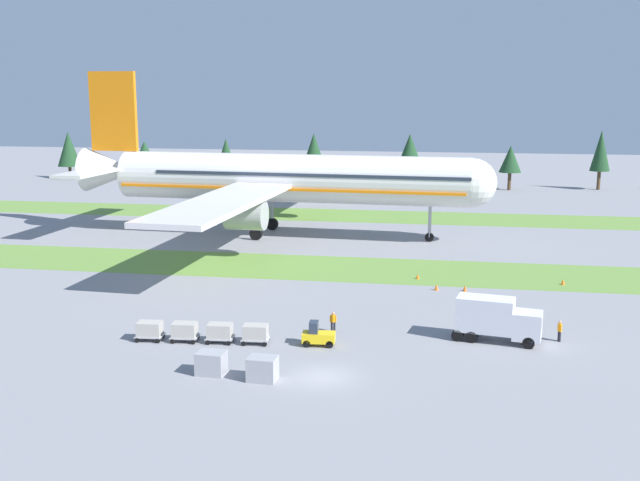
{
  "coord_description": "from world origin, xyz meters",
  "views": [
    {
      "loc": [
        8.45,
        -50.97,
        20.1
      ],
      "look_at": [
        -5.22,
        29.26,
        4.0
      ],
      "focal_mm": 43.17,
      "sensor_mm": 36.0,
      "label": 1
    }
  ],
  "objects": [
    {
      "name": "ground_plane",
      "position": [
        0.0,
        0.0,
        0.0
      ],
      "size": [
        400.0,
        400.0,
        0.0
      ],
      "primitive_type": "plane",
      "color": "gray"
    },
    {
      "name": "grass_strip_far",
      "position": [
        0.0,
        70.38,
        0.0
      ],
      "size": [
        320.0,
        12.51,
        0.01
      ],
      "primitive_type": "cube",
      "color": "olive",
      "rests_on": "ground"
    },
    {
      "name": "baggage_tug",
      "position": [
        -1.54,
        6.64,
        0.81
      ],
      "size": [
        2.69,
        1.49,
        1.97
      ],
      "rotation": [
        0.0,
        0.0,
        -1.5
      ],
      "color": "yellow",
      "rests_on": "ground"
    },
    {
      "name": "catering_truck",
      "position": [
        12.49,
        10.07,
        1.95
      ],
      "size": [
        7.24,
        3.44,
        3.58
      ],
      "rotation": [
        0.0,
        0.0,
        -1.74
      ],
      "color": "silver",
      "rests_on": "ground"
    },
    {
      "name": "taxiway_marker_2",
      "position": [
        5.33,
        30.0,
        0.27
      ],
      "size": [
        0.44,
        0.44,
        0.54
      ],
      "primitive_type": "cone",
      "color": "orange",
      "rests_on": "ground"
    },
    {
      "name": "taxiway_marker_1",
      "position": [
        7.41,
        25.53,
        0.31
      ],
      "size": [
        0.44,
        0.44,
        0.62
      ],
      "primitive_type": "cone",
      "color": "orange",
      "rests_on": "ground"
    },
    {
      "name": "ground_crew_marshaller",
      "position": [
        -0.88,
        10.34,
        0.95
      ],
      "size": [
        0.56,
        0.36,
        1.74
      ],
      "rotation": [
        0.0,
        0.0,
        0.1
      ],
      "color": "black",
      "rests_on": "ground"
    },
    {
      "name": "cargo_dolly_second",
      "position": [
        -9.45,
        6.05,
        0.92
      ],
      "size": [
        2.31,
        1.66,
        1.55
      ],
      "rotation": [
        0.0,
        0.0,
        -1.5
      ],
      "color": "#A3A3A8",
      "rests_on": "ground"
    },
    {
      "name": "ground_crew_loader",
      "position": [
        17.57,
        10.95,
        0.95
      ],
      "size": [
        0.36,
        0.55,
        1.74
      ],
      "rotation": [
        0.0,
        0.0,
        4.94
      ],
      "color": "black",
      "rests_on": "ground"
    },
    {
      "name": "cargo_dolly_third",
      "position": [
        -12.34,
        5.83,
        0.92
      ],
      "size": [
        2.31,
        1.66,
        1.55
      ],
      "rotation": [
        0.0,
        0.0,
        -1.5
      ],
      "color": "#A3A3A8",
      "rests_on": "ground"
    },
    {
      "name": "airliner",
      "position": [
        -14.62,
        51.95,
        8.07
      ],
      "size": [
        58.56,
        72.23,
        22.52
      ],
      "rotation": [
        0.0,
        0.0,
        -1.62
      ],
      "color": "silver",
      "rests_on": "ground"
    },
    {
      "name": "grass_strip_near",
      "position": [
        0.0,
        33.36,
        0.0
      ],
      "size": [
        320.0,
        12.51,
        0.01
      ],
      "primitive_type": "cube",
      "color": "olive",
      "rests_on": "ground"
    },
    {
      "name": "uld_container_1",
      "position": [
        -4.11,
        -1.3,
        0.84
      ],
      "size": [
        2.06,
        1.68,
        1.68
      ],
      "primitive_type": "cube",
      "rotation": [
        0.0,
        0.0,
        -0.04
      ],
      "color": "#A3A3A8",
      "rests_on": "ground"
    },
    {
      "name": "taxiway_marker_3",
      "position": [
        20.41,
        30.01,
        0.29
      ],
      "size": [
        0.44,
        0.44,
        0.58
      ],
      "primitive_type": "cone",
      "color": "orange",
      "rests_on": "ground"
    },
    {
      "name": "uld_container_0",
      "position": [
        -8.02,
        -0.75,
        0.82
      ],
      "size": [
        2.07,
        1.68,
        1.64
      ],
      "primitive_type": "cube",
      "rotation": [
        0.0,
        0.0,
        -0.04
      ],
      "color": "#A3A3A8",
      "rests_on": "ground"
    },
    {
      "name": "taxiway_marker_0",
      "position": [
        10.26,
        25.67,
        0.3
      ],
      "size": [
        0.44,
        0.44,
        0.59
      ],
      "primitive_type": "cone",
      "color": "orange",
      "rests_on": "ground"
    },
    {
      "name": "cargo_dolly_fourth",
      "position": [
        -15.23,
        5.62,
        0.92
      ],
      "size": [
        2.31,
        1.66,
        1.55
      ],
      "rotation": [
        0.0,
        0.0,
        -1.5
      ],
      "color": "#A3A3A8",
      "rests_on": "ground"
    },
    {
      "name": "cargo_dolly_lead",
      "position": [
        -6.56,
        6.26,
        0.92
      ],
      "size": [
        2.31,
        1.66,
        1.55
      ],
      "rotation": [
        0.0,
        0.0,
        -1.5
      ],
      "color": "#A3A3A8",
      "rests_on": "ground"
    },
    {
      "name": "distant_tree_line",
      "position": [
        -6.91,
        109.88,
        6.78
      ],
      "size": [
        157.09,
        8.48,
        12.0
      ],
      "color": "#4C3823",
      "rests_on": "ground"
    }
  ]
}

